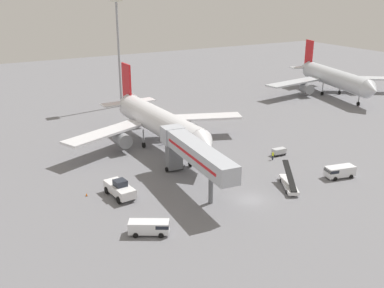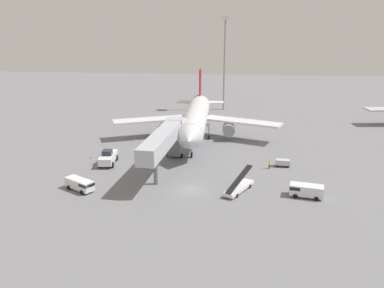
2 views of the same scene
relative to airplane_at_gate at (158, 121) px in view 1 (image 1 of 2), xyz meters
The scene contains 12 objects.
ground_plane 28.96m from the airplane_at_gate, 86.54° to the right, with size 300.00×300.00×0.00m, color slate.
airplane_at_gate is the anchor object (origin of this frame).
jet_bridge 20.60m from the airplane_at_gate, 100.14° to the right, with size 4.93×21.90×7.74m.
pushback_tug 23.64m from the airplane_at_gate, 129.91° to the right, with size 3.23×6.55×2.80m.
belt_loader_truck 29.98m from the airplane_at_gate, 71.41° to the right, with size 4.92×7.15×3.37m.
service_van_mid_center 34.29m from the airplane_at_gate, 117.25° to the right, with size 5.43×4.21×1.83m.
service_van_near_center 35.20m from the airplane_at_gate, 56.12° to the right, with size 5.26×3.05×1.93m.
baggage_cart_rear_right 24.13m from the airplane_at_gate, 42.19° to the right, with size 2.61×1.37×1.35m.
ground_crew_worker_foreground 23.27m from the airplane_at_gate, 48.86° to the right, with size 0.34×0.34×1.63m.
safety_cone_alpha 25.14m from the airplane_at_gate, 141.76° to the right, with size 0.33×0.33×0.51m.
airplane_background 64.86m from the airplane_at_gate, 13.46° to the left, with size 41.42×38.49×14.14m.
apron_light_mast 36.60m from the airplane_at_gate, 81.05° to the left, with size 2.40×2.40×27.48m.
Camera 1 is at (-38.17, -49.53, 30.48)m, focal length 42.73 mm.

